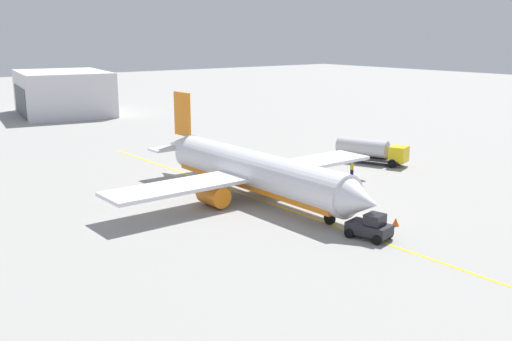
{
  "coord_description": "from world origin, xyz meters",
  "views": [
    {
      "loc": [
        46.8,
        -35.41,
        16.72
      ],
      "look_at": [
        0.0,
        0.0,
        3.0
      ],
      "focal_mm": 41.13,
      "sensor_mm": 36.0,
      "label": 1
    }
  ],
  "objects_px": {
    "pushback_tug": "(370,227)",
    "safety_cone_nose": "(396,222)",
    "refueling_worker": "(352,170)",
    "fuel_tanker": "(370,150)",
    "airplane": "(253,172)",
    "safety_cone_wingtip": "(378,225)"
  },
  "relations": [
    {
      "from": "pushback_tug",
      "to": "safety_cone_wingtip",
      "type": "xyz_separation_m",
      "value": [
        -1.39,
        2.54,
        -0.68
      ]
    },
    {
      "from": "fuel_tanker",
      "to": "pushback_tug",
      "type": "distance_m",
      "value": 29.93
    },
    {
      "from": "refueling_worker",
      "to": "safety_cone_nose",
      "type": "height_order",
      "value": "refueling_worker"
    },
    {
      "from": "fuel_tanker",
      "to": "pushback_tug",
      "type": "relative_size",
      "value": 2.63
    },
    {
      "from": "fuel_tanker",
      "to": "pushback_tug",
      "type": "xyz_separation_m",
      "value": [
        20.14,
        -22.13,
        -0.71
      ]
    },
    {
      "from": "safety_cone_nose",
      "to": "safety_cone_wingtip",
      "type": "xyz_separation_m",
      "value": [
        -0.51,
        -1.79,
        -0.04
      ]
    },
    {
      "from": "airplane",
      "to": "refueling_worker",
      "type": "bearing_deg",
      "value": 91.54
    },
    {
      "from": "airplane",
      "to": "safety_cone_nose",
      "type": "distance_m",
      "value": 15.94
    },
    {
      "from": "airplane",
      "to": "fuel_tanker",
      "type": "xyz_separation_m",
      "value": [
        -4.19,
        22.39,
        -1.07
      ]
    },
    {
      "from": "airplane",
      "to": "pushback_tug",
      "type": "height_order",
      "value": "airplane"
    },
    {
      "from": "refueling_worker",
      "to": "safety_cone_wingtip",
      "type": "distance_m",
      "value": 19.41
    },
    {
      "from": "refueling_worker",
      "to": "pushback_tug",
      "type": "bearing_deg",
      "value": -42.29
    },
    {
      "from": "pushback_tug",
      "to": "safety_cone_nose",
      "type": "relative_size",
      "value": 5.4
    },
    {
      "from": "pushback_tug",
      "to": "safety_cone_nose",
      "type": "xyz_separation_m",
      "value": [
        -0.88,
        4.33,
        -0.64
      ]
    },
    {
      "from": "pushback_tug",
      "to": "safety_cone_nose",
      "type": "bearing_deg",
      "value": 101.45
    },
    {
      "from": "airplane",
      "to": "pushback_tug",
      "type": "distance_m",
      "value": 16.05
    },
    {
      "from": "airplane",
      "to": "safety_cone_wingtip",
      "type": "relative_size",
      "value": 51.08
    },
    {
      "from": "airplane",
      "to": "safety_cone_nose",
      "type": "relative_size",
      "value": 45.78
    },
    {
      "from": "refueling_worker",
      "to": "safety_cone_nose",
      "type": "relative_size",
      "value": 2.33
    },
    {
      "from": "pushback_tug",
      "to": "refueling_worker",
      "type": "height_order",
      "value": "pushback_tug"
    },
    {
      "from": "pushback_tug",
      "to": "fuel_tanker",
      "type": "bearing_deg",
      "value": 132.31
    },
    {
      "from": "airplane",
      "to": "safety_cone_nose",
      "type": "xyz_separation_m",
      "value": [
        15.08,
        4.59,
        -2.43
      ]
    }
  ]
}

